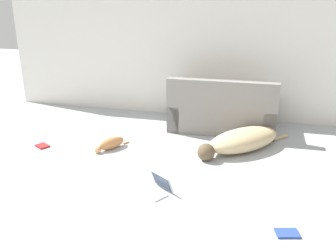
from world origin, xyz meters
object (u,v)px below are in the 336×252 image
dog (242,140)px  book_red (42,146)px  couch (222,112)px  laptop_open (158,186)px  cat (110,144)px  book_blue (287,233)px

dog → book_red: size_ratio=5.40×
dog → couch: bearing=-111.2°
couch → dog: couch is taller
dog → laptop_open: bearing=13.5°
laptop_open → book_red: size_ratio=1.69×
cat → laptop_open: bearing=77.1°
laptop_open → book_blue: laptop_open is taller
cat → book_red: 1.03m
couch → dog: (0.38, -0.83, -0.13)m
book_blue → cat: bearing=148.7°
couch → book_red: (-2.49, -1.42, -0.27)m
book_red → book_blue: size_ratio=0.99×
dog → cat: (-1.85, -0.42, -0.07)m
cat → book_red: (-1.02, -0.18, -0.07)m
couch → laptop_open: bearing=77.2°
laptop_open → cat: bearing=169.0°
dog → book_red: (-2.87, -0.60, -0.14)m
dog → cat: dog is taller
laptop_open → book_blue: bearing=15.8°
cat → book_blue: size_ratio=2.21×
couch → book_blue: couch is taller
couch → cat: 1.94m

